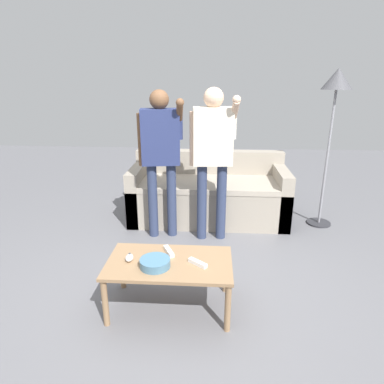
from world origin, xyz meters
TOP-DOWN VIEW (x-y plane):
  - ground_plane at (0.00, 0.00)m, footprint 12.00×12.00m
  - couch at (0.19, 1.57)m, footprint 1.89×0.83m
  - coffee_table at (-0.07, -0.22)m, footprint 0.92×0.53m
  - snack_bowl at (-0.16, -0.30)m, footprint 0.22×0.22m
  - game_remote_nunchuk at (-0.36, -0.23)m, footprint 0.06×0.09m
  - floor_lamp at (1.54, 1.45)m, footprint 0.32×0.32m
  - player_center at (0.23, 0.99)m, footprint 0.49×0.32m
  - player_left at (-0.30, 1.02)m, footprint 0.49×0.33m
  - game_remote_wand_near at (0.15, -0.26)m, footprint 0.14×0.13m
  - game_remote_wand_far at (-0.09, -0.10)m, footprint 0.10×0.16m

SIDE VIEW (x-z plane):
  - ground_plane at x=0.00m, z-range 0.00..0.00m
  - couch at x=0.19m, z-range -0.10..0.70m
  - coffee_table at x=-0.07m, z-range 0.15..0.55m
  - game_remote_wand_far at x=-0.09m, z-range 0.40..0.43m
  - game_remote_wand_near at x=0.15m, z-range 0.40..0.43m
  - game_remote_nunchuk at x=-0.36m, z-range 0.40..0.45m
  - snack_bowl at x=-0.16m, z-range 0.40..0.46m
  - player_left at x=-0.30m, z-range 0.20..1.78m
  - player_center at x=0.23m, z-range 0.21..1.81m
  - floor_lamp at x=1.54m, z-range 0.64..2.43m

